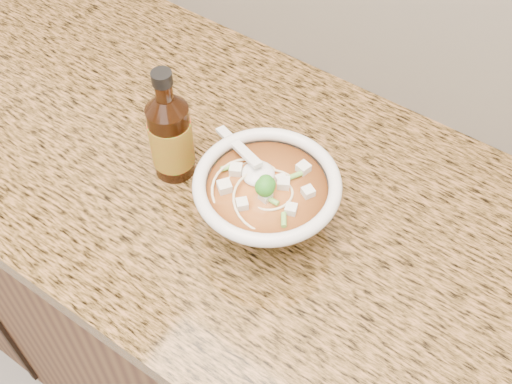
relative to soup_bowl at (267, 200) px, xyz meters
The scene contains 4 objects.
cabinet 0.53m from the soup_bowl, 138.53° to the left, with size 4.00×0.65×0.86m, color black.
counter_slab 0.10m from the soup_bowl, 138.53° to the left, with size 4.00×0.68×0.04m, color #936035.
soup_bowl is the anchor object (origin of this frame).
hot_sauce_bottle 0.19m from the soup_bowl, behind, with size 0.07×0.07×0.21m.
Camera 1 is at (0.38, 1.13, 1.72)m, focal length 45.00 mm.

